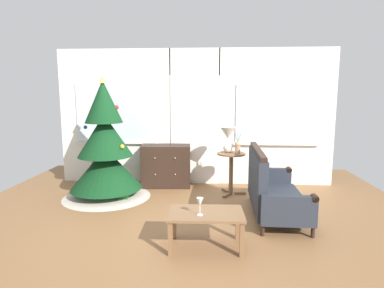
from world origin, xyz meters
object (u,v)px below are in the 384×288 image
(flower_vase, at_px, (238,147))
(gift_box, at_px, (123,195))
(wine_glass, at_px, (200,203))
(settee_sofa, at_px, (270,189))
(christmas_tree, at_px, (105,153))
(dresser_cabinet, at_px, (166,166))
(table_lamp, at_px, (228,136))
(coffee_table, at_px, (206,217))
(side_table, at_px, (231,165))

(flower_vase, relative_size, gift_box, 1.97)
(gift_box, bearing_deg, wine_glass, -51.16)
(settee_sofa, height_order, flower_vase, flower_vase)
(wine_glass, height_order, gift_box, wine_glass)
(christmas_tree, distance_m, flower_vase, 2.20)
(dresser_cabinet, bearing_deg, wine_glass, -73.60)
(flower_vase, bearing_deg, table_lamp, 147.99)
(christmas_tree, relative_size, flower_vase, 5.73)
(dresser_cabinet, distance_m, settee_sofa, 2.16)
(settee_sofa, bearing_deg, gift_box, 167.62)
(settee_sofa, xyz_separation_m, table_lamp, (-0.56, 0.98, 0.63))
(christmas_tree, xyz_separation_m, wine_glass, (1.64, -1.80, -0.19))
(dresser_cabinet, xyz_separation_m, coffee_table, (0.80, -2.40, -0.04))
(wine_glass, bearing_deg, flower_vase, 74.79)
(table_lamp, distance_m, wine_glass, 2.20)
(flower_vase, bearing_deg, settee_sofa, -65.36)
(settee_sofa, bearing_deg, dresser_cabinet, 141.26)
(settee_sofa, distance_m, flower_vase, 1.08)
(coffee_table, bearing_deg, settee_sofa, 49.62)
(christmas_tree, bearing_deg, table_lamp, 9.06)
(side_table, height_order, flower_vase, flower_vase)
(dresser_cabinet, height_order, side_table, dresser_cabinet)
(gift_box, bearing_deg, flower_vase, 11.63)
(christmas_tree, relative_size, dresser_cabinet, 2.17)
(side_table, relative_size, gift_box, 4.07)
(flower_vase, distance_m, wine_glass, 2.11)
(table_lamp, xyz_separation_m, flower_vase, (0.16, -0.10, -0.17))
(settee_sofa, bearing_deg, side_table, 118.17)
(christmas_tree, xyz_separation_m, settee_sofa, (2.59, -0.66, -0.37))
(table_lamp, distance_m, gift_box, 2.00)
(table_lamp, height_order, coffee_table, table_lamp)
(wine_glass, bearing_deg, side_table, 77.82)
(dresser_cabinet, relative_size, side_table, 1.28)
(side_table, bearing_deg, table_lamp, 146.31)
(dresser_cabinet, distance_m, table_lamp, 1.33)
(flower_vase, height_order, wine_glass, flower_vase)
(side_table, bearing_deg, dresser_cabinet, 160.83)
(dresser_cabinet, xyz_separation_m, gift_box, (-0.58, -0.86, -0.30))
(coffee_table, relative_size, gift_box, 4.83)
(settee_sofa, height_order, gift_box, settee_sofa)
(settee_sofa, xyz_separation_m, gift_box, (-2.27, 0.50, -0.29))
(dresser_cabinet, height_order, coffee_table, dresser_cabinet)
(side_table, height_order, coffee_table, side_table)
(dresser_cabinet, height_order, gift_box, dresser_cabinet)
(christmas_tree, relative_size, settee_sofa, 1.29)
(table_lamp, bearing_deg, gift_box, -164.16)
(christmas_tree, relative_size, coffee_table, 2.34)
(christmas_tree, xyz_separation_m, side_table, (2.09, 0.28, -0.23))
(settee_sofa, height_order, coffee_table, settee_sofa)
(flower_vase, xyz_separation_m, wine_glass, (-0.55, -2.02, -0.29))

